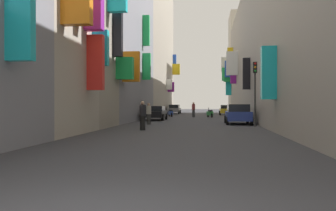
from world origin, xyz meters
The scene contains 17 objects.
ground_plane centered at (0.00, 30.00, 0.00)m, with size 140.00×140.00×0.00m, color #38383D.
building_left_mid_c centered at (-7.99, 28.51, 7.26)m, with size 7.30×15.83×14.52m.
building_left_far centered at (-8.00, 48.22, 10.17)m, with size 7.34×23.57×20.36m.
building_right_near centered at (7.99, 23.44, 6.64)m, with size 7.38×46.87×13.28m.
building_right_mid_a centered at (7.97, 49.73, 6.56)m, with size 7.23×5.70×13.13m.
building_right_mid_b centered at (7.98, 56.30, 8.33)m, with size 7.32×7.42×16.66m.
parked_car_blue centered at (3.70, 23.03, 0.79)m, with size 1.94×4.06×1.52m.
parked_car_yellow centered at (3.89, 45.20, 0.74)m, with size 1.87×4.05×1.39m.
parked_car_black centered at (-3.64, 29.04, 0.72)m, with size 1.99×4.31×1.35m.
parked_car_grey centered at (-3.87, 50.21, 0.76)m, with size 1.89×4.46×1.44m.
scooter_orange centered at (3.98, 34.97, 0.46)m, with size 0.64×1.87×1.13m.
scooter_blue centered at (-3.16, 38.31, 0.46)m, with size 0.78×1.90×1.13m.
scooter_green centered at (1.61, 36.23, 0.46)m, with size 0.76×1.79×1.13m.
pedestrian_crossing centered at (-3.01, 21.67, 0.80)m, with size 0.43×0.43×1.62m.
pedestrian_near_left centered at (-0.29, 36.67, 0.88)m, with size 0.51×0.51×1.76m.
pedestrian_near_right centered at (-2.41, 16.09, 0.86)m, with size 0.54×0.54×1.72m.
traffic_light_near_corner centered at (4.60, 20.09, 2.99)m, with size 0.26×0.34×4.41m.
Camera 1 is at (1.46, -4.35, 1.55)m, focal length 37.60 mm.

